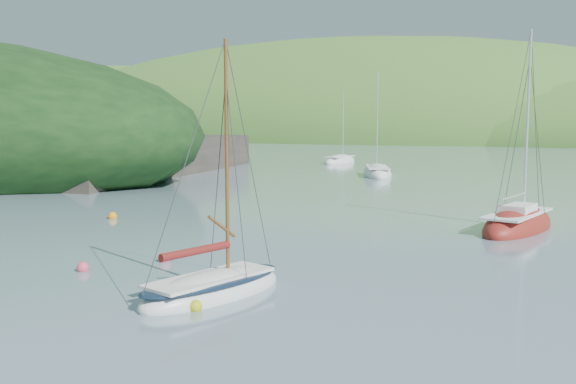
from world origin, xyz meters
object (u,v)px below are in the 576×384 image
at_px(sloop_red, 518,226).
at_px(daysailer_white, 213,289).
at_px(distant_sloop_c, 340,162).
at_px(distant_sloop_a, 377,174).

bearing_deg(sloop_red, daysailer_white, -102.01).
relative_size(sloop_red, distant_sloop_c, 1.08).
bearing_deg(distant_sloop_a, sloop_red, -81.19).
relative_size(daysailer_white, distant_sloop_a, 0.78).
xyz_separation_m(sloop_red, distant_sloop_a, (-15.81, 25.85, -0.02)).
bearing_deg(sloop_red, distant_sloop_c, 132.78).
height_order(sloop_red, distant_sloop_a, distant_sloop_a).
xyz_separation_m(daysailer_white, sloop_red, (6.97, 16.55, 0.01)).
bearing_deg(distant_sloop_c, distant_sloop_a, -52.92).
relative_size(daysailer_white, sloop_red, 0.79).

